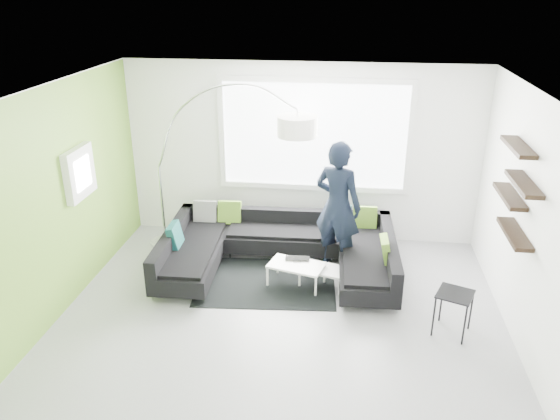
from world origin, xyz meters
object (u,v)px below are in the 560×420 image
object	(u,v)px
side_table	(453,313)
coffee_table	(310,275)
sectional_sofa	(279,253)
person	(338,206)
arc_lamp	(159,167)
laptop	(297,260)

from	to	relation	value
side_table	coffee_table	bearing A→B (deg)	153.36
sectional_sofa	person	size ratio (longest dim) A/B	1.75
coffee_table	side_table	distance (m)	1.97
sectional_sofa	side_table	distance (m)	2.53
sectional_sofa	arc_lamp	size ratio (longest dim) A/B	1.28
arc_lamp	person	world-z (taller)	arc_lamp
sectional_sofa	laptop	size ratio (longest dim) A/B	9.61
coffee_table	side_table	bearing A→B (deg)	-11.80
sectional_sofa	laptop	bearing A→B (deg)	-39.60
arc_lamp	person	distance (m)	2.76
person	arc_lamp	bearing A→B (deg)	16.39
sectional_sofa	coffee_table	size ratio (longest dim) A/B	3.49
arc_lamp	laptop	xyz separation A→B (m)	(2.20, -0.88, -0.97)
sectional_sofa	laptop	distance (m)	0.36
side_table	laptop	distance (m)	2.17
coffee_table	person	distance (m)	1.05
arc_lamp	coffee_table	bearing A→B (deg)	-13.81
laptop	arc_lamp	bearing A→B (deg)	155.22
laptop	sectional_sofa	bearing A→B (deg)	139.59
arc_lamp	person	size ratio (longest dim) A/B	1.37
side_table	person	bearing A→B (deg)	133.75
person	sectional_sofa	bearing A→B (deg)	44.60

